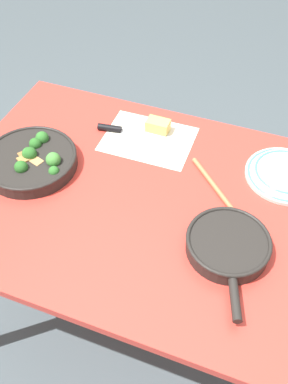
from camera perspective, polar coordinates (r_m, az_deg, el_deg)
The scene contains 9 objects.
ground_plane at distance 1.96m, azimuth 0.00°, elevation -15.59°, with size 14.00×14.00×0.00m, color #424C51.
dining_table_red at distance 1.38m, azimuth 0.00°, elevation -2.94°, with size 1.24×0.87×0.77m.
skillet_broccoli at distance 1.44m, azimuth -14.93°, elevation 4.18°, with size 0.43×0.30×0.08m.
skillet_eggs at distance 1.20m, azimuth 11.13°, elevation -6.96°, with size 0.23×0.34×0.05m.
wooden_spoon at distance 1.30m, azimuth 11.82°, elevation -2.47°, with size 0.30×0.30×0.02m.
parchment_sheet at distance 1.51m, azimuth 0.59°, elevation 7.08°, with size 0.31×0.24×0.00m.
grater_knife at distance 1.53m, azimuth -2.33°, elevation 8.09°, with size 0.30×0.07×0.02m.
cheese_block at distance 1.53m, azimuth 1.87°, elevation 8.77°, with size 0.08×0.05×0.05m.
dinner_plate_stack at distance 1.44m, azimuth 18.32°, elevation 2.32°, with size 0.25×0.25×0.03m.
Camera 1 is at (-0.31, 0.81, 1.76)m, focal length 40.00 mm.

